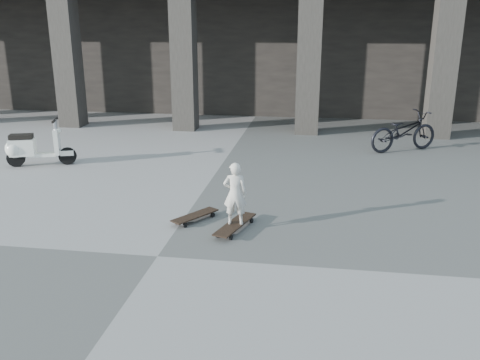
# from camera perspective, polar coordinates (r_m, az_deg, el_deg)

# --- Properties ---
(ground) EXTENTS (90.00, 90.00, 0.00)m
(ground) POSITION_cam_1_polar(r_m,az_deg,el_deg) (7.08, -9.25, -8.46)
(ground) COLOR #535351
(ground) RESTS_ON ground
(colonnade) EXTENTS (28.00, 8.82, 6.00)m
(colonnade) POSITION_cam_1_polar(r_m,az_deg,el_deg) (19.93, 2.85, 17.16)
(colonnade) COLOR black
(colonnade) RESTS_ON ground
(longboard) EXTENTS (0.54, 1.08, 0.11)m
(longboard) POSITION_cam_1_polar(r_m,az_deg,el_deg) (7.81, -0.55, -5.05)
(longboard) COLOR black
(longboard) RESTS_ON ground
(skateboard_spare) EXTENTS (0.66, 0.83, 0.10)m
(skateboard_spare) POSITION_cam_1_polar(r_m,az_deg,el_deg) (8.19, -5.07, -4.06)
(skateboard_spare) COLOR black
(skateboard_spare) RESTS_ON ground
(child) EXTENTS (0.38, 0.27, 0.97)m
(child) POSITION_cam_1_polar(r_m,az_deg,el_deg) (7.63, -0.57, -1.53)
(child) COLOR silver
(child) RESTS_ON longboard
(scooter) EXTENTS (1.44, 0.72, 1.04)m
(scooter) POSITION_cam_1_polar(r_m,az_deg,el_deg) (12.13, -22.66, 3.34)
(scooter) COLOR black
(scooter) RESTS_ON ground
(bicycle) EXTENTS (1.95, 1.50, 0.98)m
(bicycle) POSITION_cam_1_polar(r_m,az_deg,el_deg) (13.18, 17.90, 5.22)
(bicycle) COLOR black
(bicycle) RESTS_ON ground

